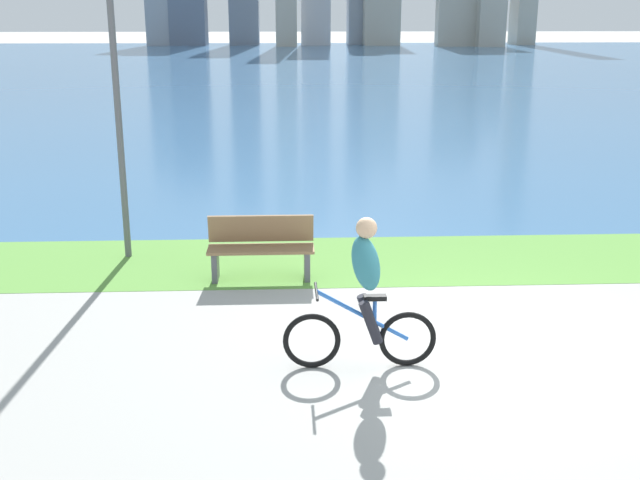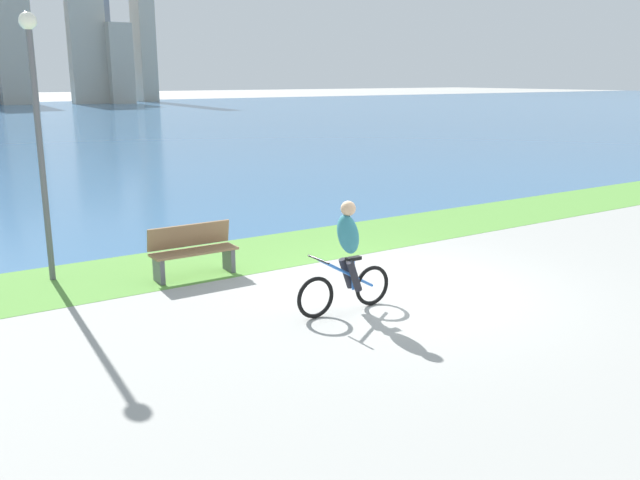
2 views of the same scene
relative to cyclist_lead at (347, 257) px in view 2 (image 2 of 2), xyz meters
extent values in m
plane|color=#9E9E99|center=(1.31, 0.40, -0.83)|extent=(300.00, 300.00, 0.00)
cube|color=#59933D|center=(1.31, 3.70, -0.83)|extent=(120.00, 2.48, 0.01)
torus|color=black|center=(-0.55, 0.00, -0.52)|extent=(0.62, 0.06, 0.62)
torus|color=black|center=(0.47, 0.00, -0.52)|extent=(0.62, 0.06, 0.62)
cylinder|color=blue|center=(-0.01, 0.00, -0.24)|extent=(1.00, 0.04, 0.60)
cylinder|color=blue|center=(0.12, 0.00, -0.29)|extent=(0.04, 0.04, 0.46)
cube|color=black|center=(0.12, 0.00, -0.04)|extent=(0.24, 0.10, 0.05)
cylinder|color=black|center=(-0.50, 0.00, 0.04)|extent=(0.03, 0.52, 0.03)
ellipsoid|color=teal|center=(0.01, 0.00, 0.34)|extent=(0.40, 0.36, 0.65)
sphere|color=#D8AD84|center=(0.01, 0.00, 0.72)|extent=(0.22, 0.22, 0.22)
cylinder|color=#26262D|center=(0.06, -0.10, -0.28)|extent=(0.27, 0.11, 0.49)
cylinder|color=#26262D|center=(0.06, 0.10, -0.28)|extent=(0.27, 0.11, 0.49)
cube|color=olive|center=(-1.16, 2.89, -0.38)|extent=(1.50, 0.45, 0.04)
cube|color=olive|center=(-1.16, 3.08, -0.13)|extent=(1.50, 0.11, 0.40)
cube|color=#595960|center=(-0.51, 2.89, -0.61)|extent=(0.08, 0.37, 0.45)
cube|color=#595960|center=(-1.81, 2.89, -0.61)|extent=(0.08, 0.37, 0.45)
cylinder|color=#595960|center=(-3.27, 4.08, 1.24)|extent=(0.10, 0.10, 4.13)
sphere|color=white|center=(-3.27, 4.08, 3.40)|extent=(0.28, 0.28, 0.28)
cube|color=#ADA899|center=(10.56, 83.73, 6.54)|extent=(4.10, 2.38, 14.74)
cube|color=#ADA899|center=(18.62, 81.25, 6.20)|extent=(4.34, 2.09, 14.06)
cube|color=slate|center=(21.31, 84.91, 5.74)|extent=(2.48, 2.29, 13.15)
cube|color=#ADA899|center=(22.13, 80.60, 4.12)|extent=(2.96, 4.00, 9.91)
cube|color=#ADA899|center=(27.48, 85.63, 10.55)|extent=(2.20, 3.86, 22.77)
camera|label=1|loc=(-0.82, -7.56, 2.83)|focal=43.39mm
camera|label=2|loc=(-5.58, -7.67, 2.56)|focal=37.83mm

